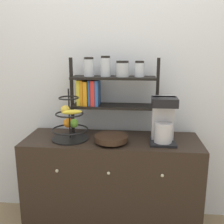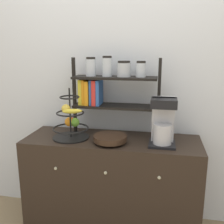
{
  "view_description": "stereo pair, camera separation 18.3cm",
  "coord_description": "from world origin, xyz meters",
  "views": [
    {
      "loc": [
        0.19,
        -1.71,
        1.48
      ],
      "look_at": [
        0.0,
        0.23,
        1.01
      ],
      "focal_mm": 42.0,
      "sensor_mm": 36.0,
      "label": 1
    },
    {
      "loc": [
        0.37,
        -1.69,
        1.48
      ],
      "look_at": [
        0.0,
        0.23,
        1.01
      ],
      "focal_mm": 42.0,
      "sensor_mm": 36.0,
      "label": 2
    }
  ],
  "objects": [
    {
      "name": "wooden_bowl",
      "position": [
        0.01,
        0.14,
        0.83
      ],
      "size": [
        0.25,
        0.25,
        0.06
      ],
      "color": "black",
      "rests_on": "sideboard"
    },
    {
      "name": "sideboard",
      "position": [
        0.0,
        0.23,
        0.4
      ],
      "size": [
        1.38,
        0.48,
        0.79
      ],
      "color": "black",
      "rests_on": "ground_plane"
    },
    {
      "name": "coffee_maker",
      "position": [
        0.39,
        0.19,
        0.96
      ],
      "size": [
        0.19,
        0.2,
        0.35
      ],
      "color": "black",
      "rests_on": "sideboard"
    },
    {
      "name": "shelf_hutch",
      "position": [
        -0.06,
        0.36,
        1.2
      ],
      "size": [
        0.71,
        0.2,
        0.64
      ],
      "color": "black",
      "rests_on": "sideboard"
    },
    {
      "name": "wall_back",
      "position": [
        0.0,
        0.51,
        1.3
      ],
      "size": [
        7.0,
        0.05,
        2.6
      ],
      "primitive_type": "cube",
      "color": "silver",
      "rests_on": "ground_plane"
    },
    {
      "name": "fruit_stand",
      "position": [
        -0.33,
        0.21,
        0.92
      ],
      "size": [
        0.29,
        0.29,
        0.4
      ],
      "color": "black",
      "rests_on": "sideboard"
    }
  ]
}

